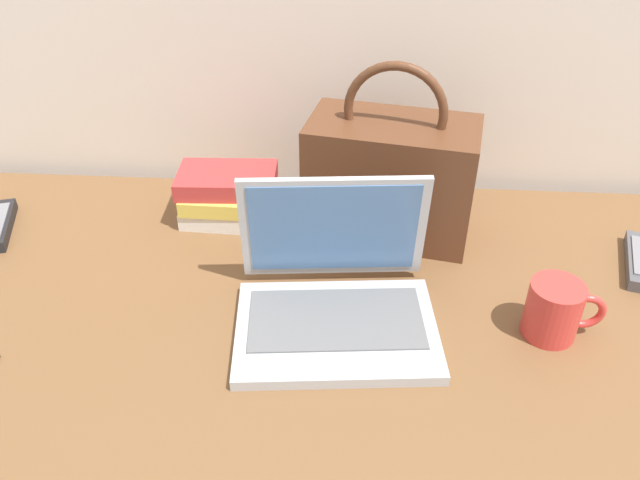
# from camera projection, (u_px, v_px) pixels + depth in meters

# --- Properties ---
(desk) EXTENTS (1.60, 0.76, 0.03)m
(desk) POSITION_uv_depth(u_px,v_px,m) (302.00, 305.00, 1.07)
(desk) COLOR brown
(desk) RESTS_ON ground
(laptop) EXTENTS (0.33, 0.28, 0.22)m
(laptop) POSITION_uv_depth(u_px,v_px,m) (335.00, 294.00, 1.00)
(laptop) COLOR #B2B5BA
(laptop) RESTS_ON desk
(coffee_mug) EXTENTS (0.12, 0.08, 0.09)m
(coffee_mug) POSITION_uv_depth(u_px,v_px,m) (555.00, 310.00, 0.96)
(coffee_mug) COLOR red
(coffee_mug) RESTS_ON desk
(handbag) EXTENTS (0.32, 0.21, 0.33)m
(handbag) POSITION_uv_depth(u_px,v_px,m) (391.00, 176.00, 1.16)
(handbag) COLOR #59331E
(handbag) RESTS_ON desk
(book_stack) EXTENTS (0.19, 0.14, 0.10)m
(book_stack) POSITION_uv_depth(u_px,v_px,m) (228.00, 195.00, 1.24)
(book_stack) COLOR silver
(book_stack) RESTS_ON desk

